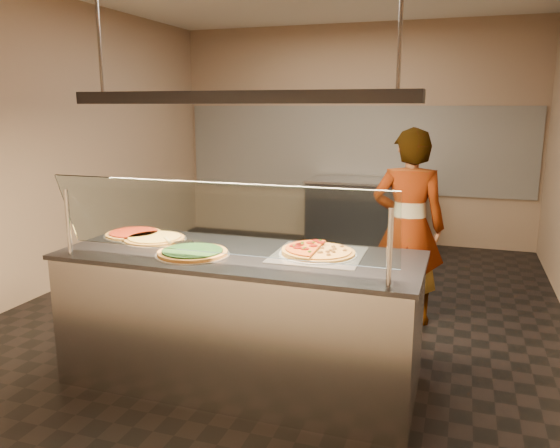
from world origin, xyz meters
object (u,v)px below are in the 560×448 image
(sneeze_guard, at_px, (217,220))
(pizza_cheese, at_px, (155,238))
(serving_counter, at_px, (241,318))
(pizza_spatula, at_px, (175,241))
(heat_lamp_housing, at_px, (237,97))
(half_pizza_sausage, at_px, (335,253))
(worker, at_px, (408,227))
(prep_table, at_px, (364,214))
(perforated_tray, at_px, (318,254))
(pizza_spinach, at_px, (193,252))
(half_pizza_pepperoni, at_px, (301,249))
(pizza_tomato, at_px, (134,233))

(sneeze_guard, height_order, pizza_cheese, sneeze_guard)
(pizza_cheese, bearing_deg, serving_counter, -10.31)
(pizza_spatula, bearing_deg, heat_lamp_housing, -6.57)
(half_pizza_sausage, relative_size, worker, 0.28)
(sneeze_guard, xyz_separation_m, pizza_spatula, (-0.52, 0.40, -0.27))
(worker, bearing_deg, pizza_spatula, 41.11)
(prep_table, bearing_deg, perforated_tray, -84.67)
(pizza_spinach, height_order, pizza_spatula, pizza_spatula)
(half_pizza_pepperoni, bearing_deg, half_pizza_sausage, -0.23)
(prep_table, bearing_deg, heat_lamp_housing, -92.22)
(sneeze_guard, relative_size, pizza_spinach, 4.41)
(perforated_tray, distance_m, heat_lamp_housing, 1.14)
(perforated_tray, bearing_deg, prep_table, 95.33)
(serving_counter, relative_size, prep_table, 1.61)
(prep_table, bearing_deg, half_pizza_sausage, -82.95)
(pizza_cheese, bearing_deg, perforated_tray, -0.65)
(serving_counter, height_order, pizza_spatula, pizza_spatula)
(sneeze_guard, distance_m, perforated_tray, 0.75)
(pizza_cheese, bearing_deg, heat_lamp_housing, -10.31)
(perforated_tray, bearing_deg, half_pizza_sausage, 0.28)
(perforated_tray, bearing_deg, heat_lamp_housing, -167.01)
(prep_table, bearing_deg, serving_counter, -92.22)
(pizza_tomato, bearing_deg, serving_counter, -12.96)
(sneeze_guard, relative_size, half_pizza_pepperoni, 4.49)
(pizza_spinach, distance_m, worker, 2.06)
(pizza_spinach, relative_size, pizza_cheese, 1.07)
(sneeze_guard, bearing_deg, pizza_cheese, 146.83)
(sneeze_guard, bearing_deg, heat_lamp_housing, 90.00)
(perforated_tray, distance_m, half_pizza_sausage, 0.12)
(half_pizza_pepperoni, bearing_deg, prep_table, 93.61)
(half_pizza_pepperoni, xyz_separation_m, half_pizza_sausage, (0.23, -0.00, -0.01))
(half_pizza_sausage, xyz_separation_m, worker, (0.34, 1.38, -0.09))
(perforated_tray, height_order, pizza_cheese, pizza_cheese)
(sneeze_guard, distance_m, pizza_spatula, 0.71)
(perforated_tray, bearing_deg, pizza_cheese, 179.35)
(pizza_tomato, height_order, pizza_spatula, pizza_spatula)
(serving_counter, relative_size, worker, 1.41)
(pizza_tomato, height_order, worker, worker)
(half_pizza_sausage, distance_m, prep_table, 3.91)
(half_pizza_pepperoni, height_order, worker, worker)
(pizza_spinach, xyz_separation_m, pizza_cheese, (-0.45, 0.27, -0.00))
(worker, xyz_separation_m, heat_lamp_housing, (-0.97, -1.50, 1.09))
(perforated_tray, distance_m, pizza_cheese, 1.24)
(half_pizza_sausage, xyz_separation_m, pizza_tomato, (-1.59, 0.10, -0.01))
(half_pizza_pepperoni, height_order, pizza_spinach, half_pizza_pepperoni)
(sneeze_guard, bearing_deg, perforated_tray, 41.99)
(half_pizza_sausage, height_order, pizza_cheese, half_pizza_sausage)
(heat_lamp_housing, bearing_deg, pizza_spatula, 173.43)
(half_pizza_pepperoni, xyz_separation_m, pizza_cheese, (-1.12, 0.01, -0.02))
(pizza_cheese, relative_size, worker, 0.27)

